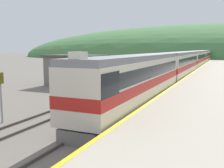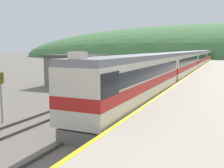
{
  "view_description": "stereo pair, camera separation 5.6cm",
  "coord_description": "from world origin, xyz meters",
  "px_view_note": "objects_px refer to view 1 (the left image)",
  "views": [
    {
      "loc": [
        6.57,
        7.3,
        4.8
      ],
      "look_at": [
        -0.15,
        22.72,
        2.53
      ],
      "focal_mm": 42.0,
      "sensor_mm": 36.0,
      "label": 1
    },
    {
      "loc": [
        6.62,
        7.32,
        4.8
      ],
      "look_at": [
        -0.15,
        22.72,
        2.53
      ],
      "focal_mm": 42.0,
      "sensor_mm": 36.0,
      "label": 2
    }
  ],
  "objects_px": {
    "carriage_fourth": "(204,57)",
    "signal_post_siding": "(0,86)",
    "express_train_lead_car": "(137,79)",
    "siding_train": "(154,66)",
    "carriage_second": "(180,65)",
    "carriage_third": "(196,59)"
  },
  "relations": [
    {
      "from": "carriage_fourth",
      "to": "signal_post_siding",
      "type": "relative_size",
      "value": 6.5
    },
    {
      "from": "express_train_lead_car",
      "to": "siding_train",
      "type": "relative_size",
      "value": 0.56
    },
    {
      "from": "signal_post_siding",
      "to": "express_train_lead_car",
      "type": "bearing_deg",
      "value": 49.47
    },
    {
      "from": "carriage_second",
      "to": "carriage_third",
      "type": "height_order",
      "value": "same"
    },
    {
      "from": "carriage_second",
      "to": "signal_post_siding",
      "type": "xyz_separation_m",
      "value": [
        -6.63,
        -29.54,
        0.08
      ]
    },
    {
      "from": "siding_train",
      "to": "carriage_second",
      "type": "bearing_deg",
      "value": -23.4
    },
    {
      "from": "carriage_second",
      "to": "signal_post_siding",
      "type": "height_order",
      "value": "carriage_second"
    },
    {
      "from": "carriage_second",
      "to": "carriage_fourth",
      "type": "relative_size",
      "value": 1.0
    },
    {
      "from": "carriage_third",
      "to": "siding_train",
      "type": "xyz_separation_m",
      "value": [
        -4.79,
        -20.58,
        -0.47
      ]
    },
    {
      "from": "carriage_third",
      "to": "signal_post_siding",
      "type": "relative_size",
      "value": 6.5
    },
    {
      "from": "carriage_second",
      "to": "carriage_fourth",
      "type": "xyz_separation_m",
      "value": [
        0.0,
        45.3,
        0.0
      ]
    },
    {
      "from": "carriage_third",
      "to": "siding_train",
      "type": "distance_m",
      "value": 21.13
    },
    {
      "from": "carriage_second",
      "to": "signal_post_siding",
      "type": "relative_size",
      "value": 6.5
    },
    {
      "from": "carriage_second",
      "to": "carriage_fourth",
      "type": "bearing_deg",
      "value": 90.0
    },
    {
      "from": "carriage_second",
      "to": "carriage_fourth",
      "type": "distance_m",
      "value": 45.3
    },
    {
      "from": "express_train_lead_car",
      "to": "signal_post_siding",
      "type": "xyz_separation_m",
      "value": [
        -6.63,
        -7.75,
        0.07
      ]
    },
    {
      "from": "express_train_lead_car",
      "to": "carriage_third",
      "type": "bearing_deg",
      "value": 90.0
    },
    {
      "from": "carriage_second",
      "to": "carriage_third",
      "type": "xyz_separation_m",
      "value": [
        0.0,
        22.65,
        0.0
      ]
    },
    {
      "from": "carriage_third",
      "to": "carriage_fourth",
      "type": "relative_size",
      "value": 1.0
    },
    {
      "from": "carriage_fourth",
      "to": "siding_train",
      "type": "bearing_deg",
      "value": -96.33
    },
    {
      "from": "carriage_fourth",
      "to": "signal_post_siding",
      "type": "bearing_deg",
      "value": -95.06
    },
    {
      "from": "express_train_lead_car",
      "to": "signal_post_siding",
      "type": "distance_m",
      "value": 10.2
    }
  ]
}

